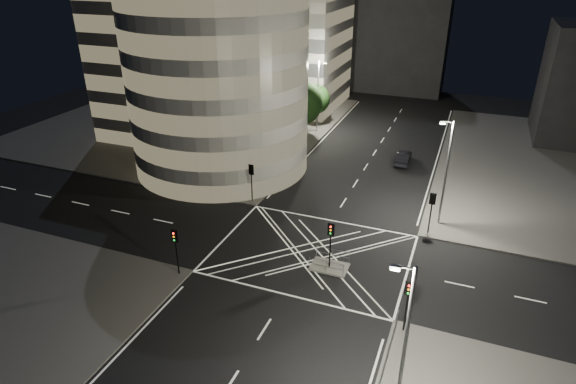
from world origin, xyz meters
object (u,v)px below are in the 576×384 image
at_px(traffic_signal_fr, 432,206).
at_px(street_lamp_left_near, 266,134).
at_px(street_lamp_right_near, 404,344).
at_px(traffic_signal_fl, 251,176).
at_px(traffic_signal_nr, 408,297).
at_px(central_island, 329,267).
at_px(traffic_signal_nl, 176,244).
at_px(street_lamp_left_far, 318,94).
at_px(street_lamp_right_far, 446,170).
at_px(sedan, 403,158).
at_px(traffic_signal_island, 331,237).

height_order(traffic_signal_fr, street_lamp_left_near, street_lamp_left_near).
bearing_deg(street_lamp_right_near, traffic_signal_fl, 131.24).
relative_size(traffic_signal_fl, street_lamp_right_near, 0.40).
bearing_deg(traffic_signal_fl, street_lamp_right_near, -48.76).
height_order(traffic_signal_nr, street_lamp_right_near, street_lamp_right_near).
relative_size(central_island, traffic_signal_nl, 0.75).
distance_m(street_lamp_left_near, street_lamp_left_far, 18.00).
relative_size(traffic_signal_nl, street_lamp_left_near, 0.40).
relative_size(central_island, street_lamp_right_near, 0.30).
relative_size(street_lamp_right_far, sedan, 2.20).
distance_m(traffic_signal_fr, street_lamp_right_far, 3.48).
relative_size(traffic_signal_island, street_lamp_right_near, 0.40).
bearing_deg(sedan, street_lamp_right_near, 97.39).
bearing_deg(sedan, street_lamp_right_far, 110.73).
height_order(traffic_signal_fl, street_lamp_left_far, street_lamp_left_far).
xyz_separation_m(traffic_signal_nl, street_lamp_left_far, (-0.64, 36.80, 2.63)).
height_order(traffic_signal_island, street_lamp_left_near, street_lamp_left_near).
bearing_deg(street_lamp_left_near, traffic_signal_nl, -88.06).
xyz_separation_m(traffic_signal_fr, street_lamp_right_far, (0.64, 2.20, 2.63)).
bearing_deg(traffic_signal_island, street_lamp_right_near, -59.25).
bearing_deg(central_island, traffic_signal_island, 0.00).
xyz_separation_m(traffic_signal_island, street_lamp_right_near, (7.44, -12.50, 2.63)).
xyz_separation_m(central_island, street_lamp_left_far, (-11.44, 31.50, 5.47)).
xyz_separation_m(traffic_signal_nr, sedan, (-4.87, 29.52, -2.17)).
bearing_deg(street_lamp_left_far, traffic_signal_fl, -88.43).
xyz_separation_m(street_lamp_left_near, street_lamp_left_far, (0.00, 18.00, 0.00)).
xyz_separation_m(traffic_signal_fl, street_lamp_left_near, (-0.64, 5.20, 2.63)).
distance_m(traffic_signal_fr, street_lamp_left_far, 29.63).
distance_m(traffic_signal_fr, sedan, 16.78).
xyz_separation_m(central_island, traffic_signal_fl, (-10.80, 8.30, 2.84)).
bearing_deg(sedan, street_lamp_left_near, 37.58).
bearing_deg(street_lamp_left_near, traffic_signal_nr, -45.87).
xyz_separation_m(street_lamp_right_far, street_lamp_right_near, (0.00, -23.00, 0.00)).
height_order(traffic_signal_nl, traffic_signal_island, same).
xyz_separation_m(central_island, sedan, (1.93, 24.22, 0.67)).
distance_m(traffic_signal_island, street_lamp_left_far, 33.61).
bearing_deg(street_lamp_right_near, street_lamp_right_far, 90.00).
height_order(traffic_signal_island, sedan, traffic_signal_island).
height_order(traffic_signal_island, street_lamp_right_near, street_lamp_right_near).
xyz_separation_m(central_island, traffic_signal_nl, (-10.80, -5.30, 2.84)).
bearing_deg(traffic_signal_fr, traffic_signal_nr, -90.00).
bearing_deg(traffic_signal_fr, street_lamp_right_near, -88.25).
height_order(traffic_signal_fl, traffic_signal_nr, same).
relative_size(traffic_signal_island, sedan, 0.88).
bearing_deg(central_island, traffic_signal_nr, -37.93).
bearing_deg(central_island, traffic_signal_fl, 142.46).
relative_size(traffic_signal_nl, traffic_signal_island, 1.00).
height_order(street_lamp_left_near, street_lamp_right_far, same).
bearing_deg(street_lamp_right_near, sedan, 98.53).
distance_m(traffic_signal_island, street_lamp_right_near, 14.78).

